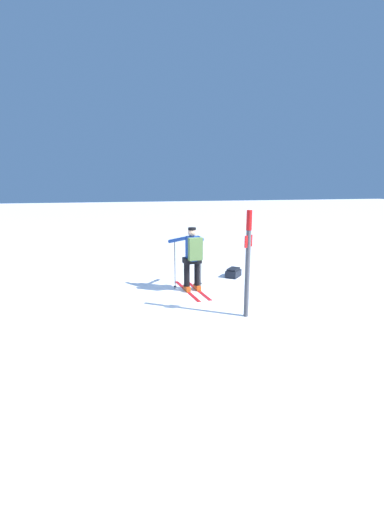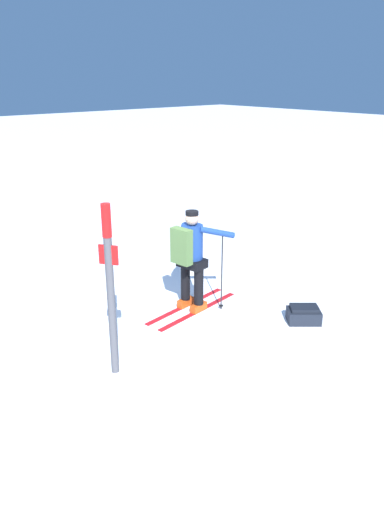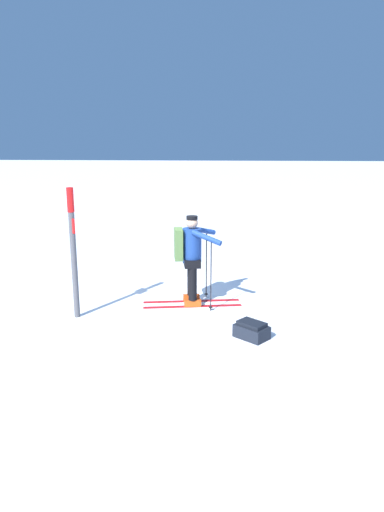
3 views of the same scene
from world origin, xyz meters
name	(u,v)px [view 1 (image 1 of 3)]	position (x,y,z in m)	size (l,w,h in m)	color
ground_plane	(187,296)	(0.00, 0.00, 0.00)	(80.00, 80.00, 0.00)	white
skier	(192,255)	(0.21, 0.36, 0.94)	(1.00, 1.81, 1.63)	red
dropped_backpack	(233,273)	(1.67, 1.37, 0.12)	(0.57, 0.59, 0.26)	black
trail_marker	(248,256)	(0.92, -1.54, 1.29)	(0.21, 0.15, 2.20)	#4C4C51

